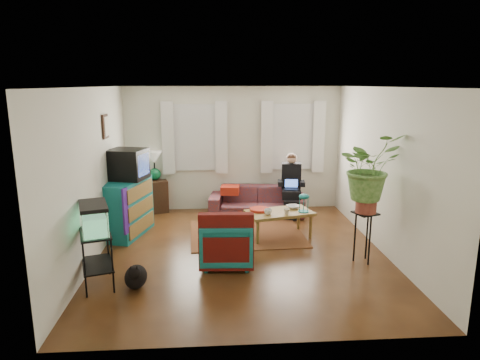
{
  "coord_description": "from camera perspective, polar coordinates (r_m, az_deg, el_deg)",
  "views": [
    {
      "loc": [
        -0.47,
        -6.44,
        2.65
      ],
      "look_at": [
        0.0,
        0.4,
        1.1
      ],
      "focal_mm": 32.0,
      "sensor_mm": 36.0,
      "label": 1
    }
  ],
  "objects": [
    {
      "name": "crt_tv",
      "position": [
        7.77,
        -14.77,
        2.05
      ],
      "size": [
        0.74,
        0.7,
        0.53
      ],
      "primitive_type": "cube",
      "rotation": [
        0.0,
        0.0,
        -0.28
      ],
      "color": "black",
      "rests_on": "dresser"
    },
    {
      "name": "birdcage",
      "position": [
        7.5,
        8.51,
        -3.02
      ],
      "size": [
        0.23,
        0.23,
        0.33
      ],
      "primitive_type": null,
      "rotation": [
        0.0,
        0.0,
        0.25
      ],
      "color": "#115B6B",
      "rests_on": "coffee_table"
    },
    {
      "name": "sofa",
      "position": [
        8.84,
        2.28,
        -2.17
      ],
      "size": [
        2.02,
        1.02,
        0.76
      ],
      "primitive_type": "imported",
      "rotation": [
        0.0,
        0.0,
        -0.14
      ],
      "color": "brown",
      "rests_on": "floor"
    },
    {
      "name": "table_lamp",
      "position": [
        9.06,
        -11.35,
        1.79
      ],
      "size": [
        0.43,
        0.43,
        0.62
      ],
      "primitive_type": null,
      "rotation": [
        0.0,
        0.0,
        0.28
      ],
      "color": "white",
      "rests_on": "side_table"
    },
    {
      "name": "floor",
      "position": [
        6.98,
        0.23,
        -9.58
      ],
      "size": [
        4.5,
        5.0,
        0.01
      ],
      "primitive_type": "cube",
      "color": "#4F2B14",
      "rests_on": "ground"
    },
    {
      "name": "aquarium",
      "position": [
        5.88,
        -18.91,
        -4.78
      ],
      "size": [
        0.51,
        0.69,
        0.4
      ],
      "primitive_type": "cube",
      "rotation": [
        0.0,
        0.0,
        0.32
      ],
      "color": "#7FD899",
      "rests_on": "aquarium_stand"
    },
    {
      "name": "cup_b",
      "position": [
        7.36,
        6.23,
        -4.19
      ],
      "size": [
        0.13,
        0.13,
        0.1
      ],
      "primitive_type": "imported",
      "rotation": [
        0.0,
        0.0,
        0.25
      ],
      "color": "beige",
      "rests_on": "coffee_table"
    },
    {
      "name": "aquarium_stand",
      "position": [
        6.07,
        -18.52,
        -9.96
      ],
      "size": [
        0.57,
        0.76,
        0.75
      ],
      "primitive_type": "cube",
      "rotation": [
        0.0,
        0.0,
        0.32
      ],
      "color": "black",
      "rests_on": "floor"
    },
    {
      "name": "side_table",
      "position": [
        9.2,
        -11.18,
        -2.06
      ],
      "size": [
        0.58,
        0.58,
        0.68
      ],
      "primitive_type": "cube",
      "rotation": [
        0.0,
        0.0,
        0.28
      ],
      "color": "#3E2017",
      "rests_on": "floor"
    },
    {
      "name": "picture_frame",
      "position": [
        7.53,
        -17.45,
        6.83
      ],
      "size": [
        0.04,
        0.32,
        0.4
      ],
      "primitive_type": "cube",
      "color": "#3D2616",
      "rests_on": "wall_left"
    },
    {
      "name": "dresser",
      "position": [
        7.86,
        -14.96,
        -3.59
      ],
      "size": [
        0.84,
        1.22,
        1.0
      ],
      "primitive_type": "cube",
      "rotation": [
        0.0,
        0.0,
        -0.28
      ],
      "color": "#106265",
      "rests_on": "floor"
    },
    {
      "name": "wall_left",
      "position": [
        6.81,
        -18.99,
        0.62
      ],
      "size": [
        0.01,
        5.0,
        2.6
      ],
      "primitive_type": "cube",
      "color": "silver",
      "rests_on": "floor"
    },
    {
      "name": "snack_tray",
      "position": [
        7.53,
        2.66,
        -3.95
      ],
      "size": [
        0.43,
        0.43,
        0.04
      ],
      "primitive_type": "cylinder",
      "rotation": [
        0.0,
        0.0,
        0.25
      ],
      "color": "#B21414",
      "rests_on": "coffee_table"
    },
    {
      "name": "bowl",
      "position": [
        7.72,
        7.07,
        -3.57
      ],
      "size": [
        0.27,
        0.27,
        0.06
      ],
      "primitive_type": "imported",
      "rotation": [
        0.0,
        0.0,
        0.25
      ],
      "color": "white",
      "rests_on": "coffee_table"
    },
    {
      "name": "window_right",
      "position": [
        9.15,
        6.97,
        5.74
      ],
      "size": [
        1.08,
        0.04,
        1.38
      ],
      "primitive_type": "cube",
      "color": "white",
      "rests_on": "wall_back"
    },
    {
      "name": "coffee_table",
      "position": [
        7.59,
        5.24,
        -5.88
      ],
      "size": [
        1.25,
        0.88,
        0.47
      ],
      "primitive_type": "cube",
      "rotation": [
        0.0,
        0.0,
        0.25
      ],
      "color": "brown",
      "rests_on": "floor"
    },
    {
      "name": "ceiling",
      "position": [
        6.46,
        0.25,
        12.3
      ],
      "size": [
        4.5,
        5.0,
        0.01
      ],
      "primitive_type": "cube",
      "color": "white",
      "rests_on": "wall_back"
    },
    {
      "name": "wall_back",
      "position": [
        9.05,
        -0.91,
        4.16
      ],
      "size": [
        4.5,
        0.01,
        2.6
      ],
      "primitive_type": "cube",
      "color": "silver",
      "rests_on": "floor"
    },
    {
      "name": "curtains_left",
      "position": [
        8.91,
        -6.05,
        5.58
      ],
      "size": [
        1.36,
        0.06,
        1.5
      ],
      "primitive_type": "cube",
      "color": "white",
      "rests_on": "wall_back"
    },
    {
      "name": "area_rug",
      "position": [
        7.76,
        0.89,
        -7.18
      ],
      "size": [
        2.07,
        1.69,
        0.01
      ],
      "primitive_type": "cube",
      "rotation": [
        0.0,
        0.0,
        0.05
      ],
      "color": "brown",
      "rests_on": "floor"
    },
    {
      "name": "armchair",
      "position": [
        6.42,
        -1.82,
        -7.88
      ],
      "size": [
        0.79,
        0.74,
        0.78
      ],
      "primitive_type": "imported",
      "rotation": [
        0.0,
        0.0,
        3.09
      ],
      "color": "#105C65",
      "rests_on": "floor"
    },
    {
      "name": "curtains_right",
      "position": [
        9.07,
        7.07,
        5.68
      ],
      "size": [
        1.36,
        0.06,
        1.5
      ],
      "primitive_type": "cube",
      "color": "white",
      "rests_on": "wall_back"
    },
    {
      "name": "cup_a",
      "position": [
        7.32,
        3.77,
        -4.24
      ],
      "size": [
        0.16,
        0.16,
        0.1
      ],
      "primitive_type": "imported",
      "rotation": [
        0.0,
        0.0,
        0.25
      ],
      "color": "white",
      "rests_on": "coffee_table"
    },
    {
      "name": "serape_throw",
      "position": [
        6.08,
        -1.86,
        -7.44
      ],
      "size": [
        0.79,
        0.22,
        0.64
      ],
      "primitive_type": "cube",
      "rotation": [
        0.0,
        0.0,
        -0.05
      ],
      "color": "#9E0A0A",
      "rests_on": "armchair"
    },
    {
      "name": "plant_stand",
      "position": [
        6.75,
        16.18,
        -7.33
      ],
      "size": [
        0.42,
        0.42,
        0.78
      ],
      "primitive_type": "cube",
      "rotation": [
        0.0,
        0.0,
        0.34
      ],
      "color": "black",
      "rests_on": "floor"
    },
    {
      "name": "seated_person",
      "position": [
        8.8,
        6.84,
        -0.99
      ],
      "size": [
        0.56,
        0.66,
        1.15
      ],
      "primitive_type": null,
      "rotation": [
        0.0,
        0.0,
        -0.14
      ],
      "color": "black",
      "rests_on": "sofa"
    },
    {
      "name": "wall_front",
      "position": [
        4.19,
        2.72,
        -6.06
      ],
      "size": [
        4.5,
        0.01,
        2.6
      ],
      "primitive_type": "cube",
      "color": "silver",
      "rests_on": "floor"
    },
    {
      "name": "potted_plant",
      "position": [
        6.5,
        16.68,
        0.38
      ],
      "size": [
        1.1,
        1.02,
        0.99
      ],
      "primitive_type": "imported",
      "rotation": [
        0.0,
        0.0,
        0.34
      ],
      "color": "#599947",
      "rests_on": "plant_stand"
    },
    {
      "name": "black_cat",
      "position": [
        5.94,
        -13.73,
        -12.13
      ],
      "size": [
        0.33,
        0.47,
        0.38
      ],
      "primitive_type": "ellipsoid",
      "rotation": [
        0.0,
        0.0,
        0.09
      ],
      "color": "black",
      "rests_on": "floor"
    },
    {
      "name": "window_left",
      "position": [
        8.99,
        -6.03,
        5.64
      ],
      "size": [
        1.08,
        0.04,
        1.38
      ],
      "primitive_type": "cube",
      "color": "white",
      "rests_on": "wall_back"
    },
    {
      "name": "wall_right",
      "position": [
        7.12,
        18.62,
        1.14
      ],
      "size": [
        0.01,
        5.0,
        2.6
      ],
      "primitive_type": "cube",
      "color": "silver",
      "rests_on": "floor"
    }
  ]
}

